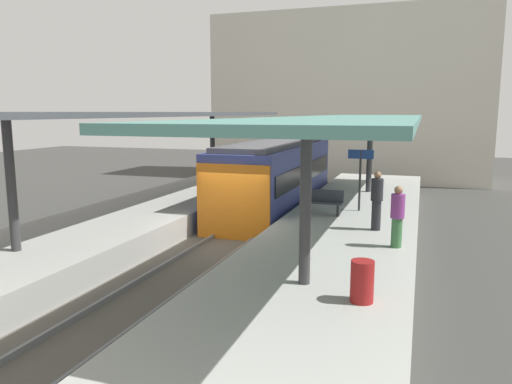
% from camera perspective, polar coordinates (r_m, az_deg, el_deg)
% --- Properties ---
extents(ground_plane, '(80.00, 80.00, 0.00)m').
position_cam_1_polar(ground_plane, '(16.32, -3.61, -6.86)').
color(ground_plane, '#383835').
extents(platform_left, '(4.40, 28.00, 1.00)m').
position_cam_1_polar(platform_left, '(17.94, -14.96, -4.02)').
color(platform_left, '#9E9E99').
rests_on(platform_left, ground_plane).
extents(platform_right, '(4.40, 28.00, 1.00)m').
position_cam_1_polar(platform_right, '(15.19, 9.83, -6.24)').
color(platform_right, '#9E9E99').
rests_on(platform_right, ground_plane).
extents(track_ballast, '(3.20, 28.00, 0.20)m').
position_cam_1_polar(track_ballast, '(16.29, -3.61, -6.52)').
color(track_ballast, '#59544C').
rests_on(track_ballast, ground_plane).
extents(rail_near_side, '(0.08, 28.00, 0.14)m').
position_cam_1_polar(rail_near_side, '(16.52, -5.94, -5.71)').
color(rail_near_side, slate).
rests_on(rail_near_side, track_ballast).
extents(rail_far_side, '(0.08, 28.00, 0.14)m').
position_cam_1_polar(rail_far_side, '(15.99, -1.22, -6.17)').
color(rail_far_side, slate).
rests_on(rail_far_side, track_ballast).
extents(commuter_train, '(2.78, 10.26, 3.10)m').
position_cam_1_polar(commuter_train, '(21.35, 2.27, 1.74)').
color(commuter_train, '#38428C').
rests_on(commuter_train, track_ballast).
extents(canopy_left, '(4.18, 21.00, 3.54)m').
position_cam_1_polar(canopy_left, '(18.66, -13.07, 8.67)').
color(canopy_left, '#333335').
rests_on(canopy_left, platform_left).
extents(canopy_right, '(4.18, 21.00, 3.39)m').
position_cam_1_polar(canopy_right, '(16.04, 11.00, 8.17)').
color(canopy_right, '#333335').
rests_on(canopy_right, platform_right).
extents(platform_bench, '(1.40, 0.41, 0.86)m').
position_cam_1_polar(platform_bench, '(17.20, 7.83, -1.07)').
color(platform_bench, black).
rests_on(platform_bench, platform_right).
extents(platform_sign, '(0.90, 0.08, 2.21)m').
position_cam_1_polar(platform_sign, '(17.89, 12.07, 2.96)').
color(platform_sign, '#262628').
rests_on(platform_sign, platform_right).
extents(litter_bin, '(0.44, 0.44, 0.80)m').
position_cam_1_polar(litter_bin, '(9.52, 12.26, -10.14)').
color(litter_bin, maroon).
rests_on(litter_bin, platform_right).
extents(passenger_near_bench, '(0.36, 0.36, 1.79)m').
position_cam_1_polar(passenger_near_bench, '(15.14, 13.89, -0.87)').
color(passenger_near_bench, '#232328').
rests_on(passenger_near_bench, platform_right).
extents(passenger_mid_platform, '(0.36, 0.36, 1.64)m').
position_cam_1_polar(passenger_mid_platform, '(13.35, 16.14, -2.67)').
color(passenger_mid_platform, '#386B3D').
rests_on(passenger_mid_platform, platform_right).
extents(station_building_backdrop, '(18.00, 6.00, 11.00)m').
position_cam_1_polar(station_building_backdrop, '(34.85, 10.75, 10.72)').
color(station_building_backdrop, beige).
rests_on(station_building_backdrop, ground_plane).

